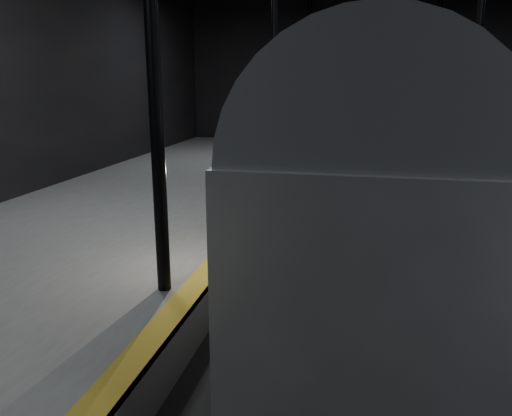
% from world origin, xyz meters
% --- Properties ---
extents(ground, '(44.00, 44.00, 0.00)m').
position_xyz_m(ground, '(0.00, 0.00, 0.00)').
color(ground, black).
rests_on(ground, ground).
extents(platform_left, '(9.00, 43.80, 1.00)m').
position_xyz_m(platform_left, '(-7.50, 0.00, 0.50)').
color(platform_left, '#575754').
rests_on(platform_left, ground).
extents(tactile_strip, '(0.50, 43.80, 0.01)m').
position_xyz_m(tactile_strip, '(-3.25, 0.00, 1.00)').
color(tactile_strip, olive).
rests_on(tactile_strip, platform_left).
extents(track, '(2.40, 43.00, 0.24)m').
position_xyz_m(track, '(0.00, 0.00, 0.07)').
color(track, '#3F3328').
rests_on(track, ground).
extents(train, '(3.11, 20.80, 5.56)m').
position_xyz_m(train, '(-0.00, 2.19, 3.10)').
color(train, '#94969B').
rests_on(train, ground).
extents(woman, '(0.69, 0.49, 1.80)m').
position_xyz_m(woman, '(-3.80, 0.22, 1.90)').
color(woman, '#977C5C').
rests_on(woman, platform_left).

